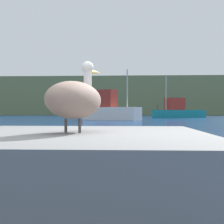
{
  "coord_description": "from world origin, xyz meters",
  "views": [
    {
      "loc": [
        0.11,
        -3.43,
        0.88
      ],
      "look_at": [
        -1.22,
        22.41,
        0.8
      ],
      "focal_mm": 51.83,
      "sensor_mm": 36.0,
      "label": 1
    }
  ],
  "objects": [
    {
      "name": "ground_plane",
      "position": [
        0.0,
        0.0,
        0.0
      ],
      "size": [
        260.0,
        260.0,
        0.0
      ],
      "primitive_type": "plane",
      "color": "navy"
    },
    {
      "name": "pier_dock",
      "position": [
        -0.45,
        -0.1,
        0.33
      ],
      "size": [
        2.72,
        2.97,
        0.65
      ],
      "primitive_type": "cube",
      "color": "gray",
      "rests_on": "ground"
    },
    {
      "name": "pelican",
      "position": [
        -0.44,
        -0.09,
        1.0
      ],
      "size": [
        0.7,
        1.23,
        0.79
      ],
      "rotation": [
        0.0,
        0.0,
        1.28
      ],
      "color": "gray",
      "rests_on": "pier_dock"
    },
    {
      "name": "fishing_boat_white",
      "position": [
        -1.7,
        28.59,
        1.0
      ],
      "size": [
        5.98,
        4.24,
        4.91
      ],
      "rotation": [
        0.0,
        0.0,
        -0.47
      ],
      "color": "white",
      "rests_on": "ground"
    },
    {
      "name": "fishing_boat_teal",
      "position": [
        6.72,
        40.28,
        0.88
      ],
      "size": [
        7.4,
        5.46,
        5.45
      ],
      "rotation": [
        0.0,
        0.0,
        3.64
      ],
      "color": "teal",
      "rests_on": "ground"
    },
    {
      "name": "hillside_backdrop",
      "position": [
        0.0,
        75.42,
        4.3
      ],
      "size": [
        140.0,
        17.74,
        8.59
      ],
      "primitive_type": "cube",
      "color": "#6B7A51",
      "rests_on": "ground"
    }
  ]
}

